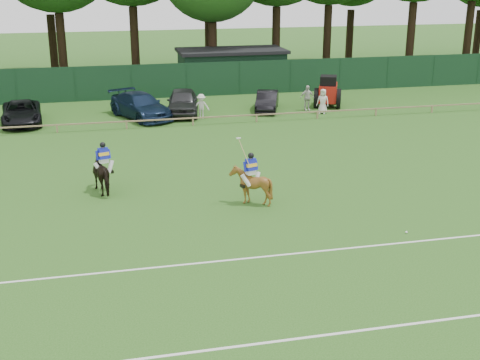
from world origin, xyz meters
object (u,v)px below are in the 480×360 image
object	(u,v)px
tractor	(328,92)
spectator_left	(201,106)
horse_dark	(105,173)
suv_black	(22,113)
spectator_mid	(307,98)
estate_black	(267,101)
utility_shed	(231,68)
polo_ball	(406,232)
horse_chestnut	(251,185)
sedan_navy	(141,106)
hatch_grey	(183,102)
spectator_right	(323,101)

from	to	relation	value
tractor	spectator_left	bearing A→B (deg)	-146.97
horse_dark	tractor	world-z (taller)	tractor
suv_black	spectator_mid	xyz separation A→B (m)	(18.30, -0.20, 0.16)
spectator_left	estate_black	bearing A→B (deg)	26.47
tractor	estate_black	bearing A→B (deg)	-153.68
spectator_mid	utility_shed	bearing A→B (deg)	107.30
polo_ball	tractor	bearing A→B (deg)	77.07
horse_chestnut	suv_black	xyz separation A→B (m)	(-10.35, 16.70, -0.10)
horse_dark	sedan_navy	size ratio (longest dim) A/B	0.36
suv_black	tractor	world-z (taller)	tractor
sedan_navy	utility_shed	xyz separation A→B (m)	(7.92, 9.29, 0.75)
horse_dark	estate_black	world-z (taller)	horse_dark
spectator_left	polo_ball	size ratio (longest dim) A/B	17.40
spectator_left	tractor	distance (m)	9.26
suv_black	polo_ball	world-z (taller)	suv_black
hatch_grey	horse_chestnut	bearing A→B (deg)	-79.27
suv_black	hatch_grey	distance (m)	10.03
estate_black	spectator_mid	world-z (taller)	spectator_mid
horse_dark	hatch_grey	distance (m)	15.34
horse_chestnut	estate_black	size ratio (longest dim) A/B	0.40
estate_black	spectator_mid	xyz separation A→B (m)	(2.61, -0.59, 0.20)
spectator_right	polo_ball	size ratio (longest dim) A/B	18.09
sedan_navy	utility_shed	world-z (taller)	utility_shed
spectator_mid	tractor	bearing A→B (deg)	24.56
horse_chestnut	polo_ball	xyz separation A→B (m)	(4.78, -4.26, -0.75)
horse_chestnut	estate_black	bearing A→B (deg)	-123.85
horse_dark	spectator_right	bearing A→B (deg)	-156.61
spectator_left	utility_shed	distance (m)	11.12
sedan_navy	spectator_right	world-z (taller)	spectator_right
suv_black	tractor	size ratio (longest dim) A/B	1.64
hatch_grey	suv_black	bearing A→B (deg)	-167.63
horse_dark	spectator_left	world-z (taller)	horse_dark
horse_chestnut	spectator_mid	distance (m)	18.31
polo_ball	hatch_grey	bearing A→B (deg)	103.43
hatch_grey	spectator_mid	distance (m)	8.31
horse_dark	polo_ball	xyz separation A→B (m)	(10.52, -7.08, -0.78)
hatch_grey	utility_shed	bearing A→B (deg)	69.22
suv_black	sedan_navy	size ratio (longest dim) A/B	0.92
horse_chestnut	horse_dark	bearing A→B (deg)	-42.70
sedan_navy	spectator_mid	world-z (taller)	spectator_mid
estate_black	polo_ball	size ratio (longest dim) A/B	43.79
suv_black	sedan_navy	xyz separation A→B (m)	(7.25, -0.01, 0.10)
polo_ball	spectator_right	bearing A→B (deg)	78.86
spectator_mid	utility_shed	distance (m)	10.01
estate_black	utility_shed	xyz separation A→B (m)	(-0.52, 8.90, 0.89)
horse_chestnut	utility_shed	distance (m)	26.43
hatch_grey	utility_shed	xyz separation A→B (m)	(5.16, 8.80, 0.71)
polo_ball	suv_black	bearing A→B (deg)	125.84
spectator_mid	spectator_right	xyz separation A→B (m)	(0.69, -1.18, -0.03)
spectator_left	tractor	world-z (taller)	tractor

